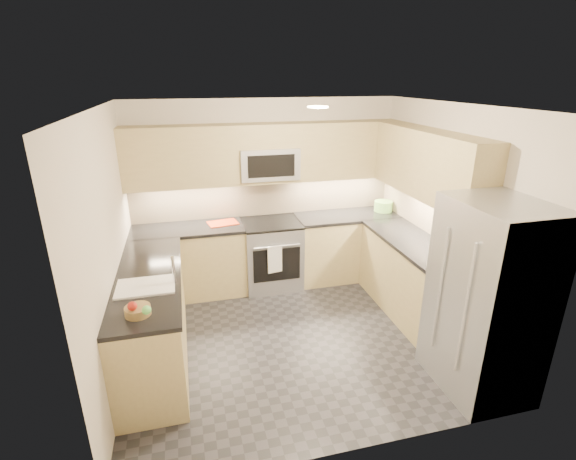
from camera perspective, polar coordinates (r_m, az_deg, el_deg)
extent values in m
cube|color=#222327|center=(4.87, 1.04, -14.21)|extent=(3.60, 3.20, 0.00)
cube|color=beige|center=(4.02, 1.27, 16.58)|extent=(3.60, 3.20, 0.02)
cube|color=beige|center=(5.77, -3.05, 5.13)|extent=(3.60, 0.02, 2.50)
cube|color=beige|center=(2.93, 9.57, -11.12)|extent=(3.60, 0.02, 2.50)
cube|color=beige|center=(4.22, -23.18, -2.42)|extent=(0.02, 3.20, 2.50)
cube|color=beige|center=(5.05, 21.28, 1.47)|extent=(0.02, 3.20, 2.50)
cube|color=tan|center=(5.66, -13.20, -4.34)|extent=(1.42, 0.60, 0.90)
cube|color=tan|center=(6.06, 7.82, -2.29)|extent=(1.42, 0.60, 0.90)
cube|color=tan|center=(5.30, 16.58, -6.45)|extent=(0.60, 1.70, 0.90)
cube|color=tan|center=(4.53, -17.96, -11.49)|extent=(0.60, 2.00, 0.90)
cube|color=black|center=(5.49, -13.59, 0.13)|extent=(1.42, 0.63, 0.04)
cube|color=black|center=(5.90, 8.04, 1.93)|extent=(1.42, 0.63, 0.04)
cube|color=black|center=(5.11, 17.11, -1.74)|extent=(0.63, 1.70, 0.04)
cube|color=black|center=(4.31, -18.63, -6.15)|extent=(0.63, 2.00, 0.04)
cube|color=tan|center=(5.48, -2.80, 10.47)|extent=(3.60, 0.35, 0.75)
cube|color=tan|center=(5.03, 18.69, 8.53)|extent=(0.35, 1.95, 0.75)
cube|color=tan|center=(5.78, -3.03, 4.59)|extent=(3.60, 0.01, 0.51)
cube|color=tan|center=(5.41, 18.50, 2.43)|extent=(0.01, 2.30, 0.51)
cube|color=#919298|center=(5.74, -2.27, -3.39)|extent=(0.76, 0.65, 0.91)
cube|color=black|center=(5.57, -2.33, 0.95)|extent=(0.76, 0.65, 0.03)
cube|color=black|center=(5.45, -1.54, -4.79)|extent=(0.62, 0.02, 0.45)
cylinder|color=#B2B5BA|center=(5.32, -1.52, -2.25)|extent=(0.60, 0.02, 0.02)
cube|color=#A7AAAF|center=(5.48, -2.73, 9.14)|extent=(0.76, 0.40, 0.40)
cube|color=black|center=(5.28, -2.27, 8.72)|extent=(0.60, 0.01, 0.28)
cube|color=#9B9FA3|center=(4.15, 25.62, -8.56)|extent=(0.70, 0.90, 1.80)
cylinder|color=#B2B5BA|center=(3.79, 23.02, -10.08)|extent=(0.02, 0.02, 1.20)
cylinder|color=#B2B5BA|center=(4.04, 20.03, -7.70)|extent=(0.02, 0.02, 1.20)
cube|color=white|center=(4.10, -18.78, -8.18)|extent=(0.52, 0.38, 0.16)
cylinder|color=silver|center=(4.00, -15.38, -5.37)|extent=(0.03, 0.03, 0.28)
cylinder|color=#6EB04B|center=(6.12, 12.90, 3.21)|extent=(0.32, 0.32, 0.15)
cube|color=red|center=(5.54, -8.91, 0.95)|extent=(0.42, 0.32, 0.01)
cylinder|color=olive|center=(3.65, -19.85, -10.34)|extent=(0.23, 0.23, 0.07)
sphere|color=#A21D12|center=(3.57, -20.53, -9.73)|extent=(0.08, 0.08, 0.08)
sphere|color=#61C655|center=(3.48, -18.78, -10.32)|extent=(0.07, 0.07, 0.07)
cube|color=white|center=(5.36, -1.81, -4.04)|extent=(0.19, 0.05, 0.37)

